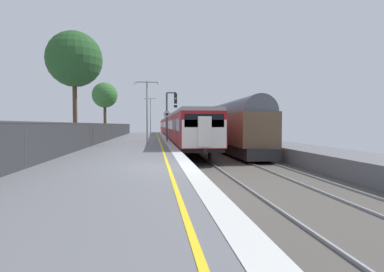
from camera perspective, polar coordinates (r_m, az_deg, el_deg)
ground at (r=12.71m, az=9.54°, el=-7.91°), size 17.40×110.00×1.21m
commuter_train_at_platform at (r=49.30m, az=-3.27°, el=1.67°), size 2.83×61.06×3.81m
freight_train_adjacent_track at (r=40.69m, az=3.15°, el=1.90°), size 2.60×40.68×4.56m
signal_gantry at (r=31.28m, az=-3.96°, el=4.54°), size 1.10×0.24×4.71m
speed_limit_sign at (r=28.27m, az=-4.44°, el=2.42°), size 0.59×0.08×2.79m
platform_lamp_mid at (r=25.54m, az=-7.95°, el=5.17°), size 2.00×0.20×4.99m
platform_lamp_far at (r=50.37m, az=-7.35°, el=4.04°), size 2.00×0.20×5.69m
platform_back_fence at (r=12.88m, az=-27.52°, el=-1.27°), size 0.07×99.00×1.70m
background_tree_left at (r=29.28m, az=-20.07°, el=12.39°), size 4.63×4.63×9.37m
background_tree_centre at (r=44.03m, az=-15.20°, el=6.81°), size 3.31×3.31×7.12m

